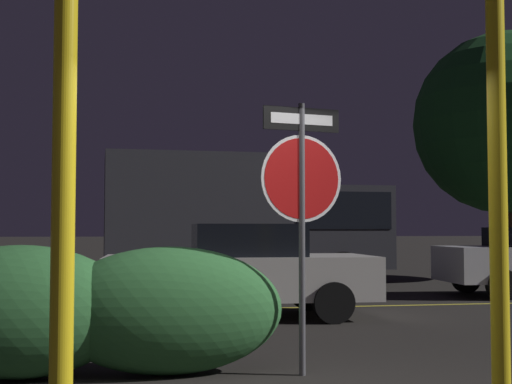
{
  "coord_description": "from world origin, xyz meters",
  "views": [
    {
      "loc": [
        -1.11,
        -5.21,
        1.35
      ],
      "look_at": [
        0.7,
        4.72,
        1.88
      ],
      "focal_mm": 50.0,
      "sensor_mm": 36.0,
      "label": 1
    }
  ],
  "objects_px": {
    "hedge_bush_2": "(169,310)",
    "passing_car_2": "(241,270)",
    "yellow_pole_left": "(64,183)",
    "yellow_pole_right": "(498,195)",
    "stop_sign": "(302,184)",
    "tree_1": "(505,123)",
    "hedge_bush_1": "(19,312)",
    "delivery_truck": "(247,217)"
  },
  "relations": [
    {
      "from": "delivery_truck",
      "to": "yellow_pole_left",
      "type": "bearing_deg",
      "value": -17.3
    },
    {
      "from": "stop_sign",
      "to": "yellow_pole_right",
      "type": "xyz_separation_m",
      "value": [
        0.98,
        -1.84,
        -0.18
      ]
    },
    {
      "from": "stop_sign",
      "to": "delivery_truck",
      "type": "distance_m",
      "value": 10.59
    },
    {
      "from": "delivery_truck",
      "to": "stop_sign",
      "type": "bearing_deg",
      "value": -8.97
    },
    {
      "from": "hedge_bush_1",
      "to": "stop_sign",
      "type": "bearing_deg",
      "value": -6.45
    },
    {
      "from": "yellow_pole_right",
      "to": "passing_car_2",
      "type": "bearing_deg",
      "value": 97.88
    },
    {
      "from": "tree_1",
      "to": "hedge_bush_1",
      "type": "bearing_deg",
      "value": -135.34
    },
    {
      "from": "yellow_pole_left",
      "to": "yellow_pole_right",
      "type": "distance_m",
      "value": 3.02
    },
    {
      "from": "stop_sign",
      "to": "tree_1",
      "type": "relative_size",
      "value": 0.38
    },
    {
      "from": "yellow_pole_right",
      "to": "passing_car_2",
      "type": "relative_size",
      "value": 0.75
    },
    {
      "from": "hedge_bush_2",
      "to": "delivery_truck",
      "type": "distance_m",
      "value": 10.61
    },
    {
      "from": "hedge_bush_1",
      "to": "tree_1",
      "type": "distance_m",
      "value": 16.02
    },
    {
      "from": "hedge_bush_2",
      "to": "yellow_pole_right",
      "type": "bearing_deg",
      "value": -43.39
    },
    {
      "from": "delivery_truck",
      "to": "tree_1",
      "type": "distance_m",
      "value": 7.76
    },
    {
      "from": "hedge_bush_2",
      "to": "passing_car_2",
      "type": "distance_m",
      "value": 4.35
    },
    {
      "from": "stop_sign",
      "to": "hedge_bush_1",
      "type": "distance_m",
      "value": 2.84
    },
    {
      "from": "stop_sign",
      "to": "delivery_truck",
      "type": "height_order",
      "value": "delivery_truck"
    },
    {
      "from": "stop_sign",
      "to": "yellow_pole_left",
      "type": "distance_m",
      "value": 2.62
    },
    {
      "from": "yellow_pole_right",
      "to": "hedge_bush_1",
      "type": "height_order",
      "value": "yellow_pole_right"
    },
    {
      "from": "hedge_bush_1",
      "to": "tree_1",
      "type": "height_order",
      "value": "tree_1"
    },
    {
      "from": "hedge_bush_2",
      "to": "delivery_truck",
      "type": "relative_size",
      "value": 0.31
    },
    {
      "from": "stop_sign",
      "to": "tree_1",
      "type": "xyz_separation_m",
      "value": [
        8.52,
        11.26,
        2.47
      ]
    },
    {
      "from": "yellow_pole_left",
      "to": "hedge_bush_2",
      "type": "relative_size",
      "value": 1.54
    },
    {
      "from": "stop_sign",
      "to": "tree_1",
      "type": "height_order",
      "value": "tree_1"
    },
    {
      "from": "hedge_bush_2",
      "to": "delivery_truck",
      "type": "bearing_deg",
      "value": 76.42
    },
    {
      "from": "yellow_pole_left",
      "to": "delivery_truck",
      "type": "relative_size",
      "value": 0.48
    },
    {
      "from": "delivery_truck",
      "to": "tree_1",
      "type": "xyz_separation_m",
      "value": [
        7.27,
        0.75,
        2.61
      ]
    },
    {
      "from": "yellow_pole_left",
      "to": "delivery_truck",
      "type": "xyz_separation_m",
      "value": [
        3.29,
        12.16,
        -0.02
      ]
    },
    {
      "from": "yellow_pole_left",
      "to": "tree_1",
      "type": "height_order",
      "value": "tree_1"
    },
    {
      "from": "yellow_pole_right",
      "to": "tree_1",
      "type": "distance_m",
      "value": 15.34
    },
    {
      "from": "yellow_pole_left",
      "to": "yellow_pole_right",
      "type": "relative_size",
      "value": 1.04
    },
    {
      "from": "tree_1",
      "to": "yellow_pole_left",
      "type": "bearing_deg",
      "value": -129.29
    },
    {
      "from": "stop_sign",
      "to": "yellow_pole_left",
      "type": "bearing_deg",
      "value": -151.87
    },
    {
      "from": "yellow_pole_right",
      "to": "hedge_bush_1",
      "type": "bearing_deg",
      "value": 149.04
    },
    {
      "from": "hedge_bush_2",
      "to": "stop_sign",
      "type": "bearing_deg",
      "value": -11.21
    },
    {
      "from": "yellow_pole_right",
      "to": "tree_1",
      "type": "relative_size",
      "value": 0.47
    },
    {
      "from": "yellow_pole_right",
      "to": "delivery_truck",
      "type": "distance_m",
      "value": 12.35
    },
    {
      "from": "passing_car_2",
      "to": "delivery_truck",
      "type": "relative_size",
      "value": 0.62
    },
    {
      "from": "tree_1",
      "to": "yellow_pole_right",
      "type": "bearing_deg",
      "value": -119.96
    },
    {
      "from": "stop_sign",
      "to": "yellow_pole_right",
      "type": "height_order",
      "value": "yellow_pole_right"
    },
    {
      "from": "yellow_pole_left",
      "to": "hedge_bush_2",
      "type": "distance_m",
      "value": 2.32
    },
    {
      "from": "yellow_pole_right",
      "to": "tree_1",
      "type": "bearing_deg",
      "value": 60.04
    }
  ]
}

